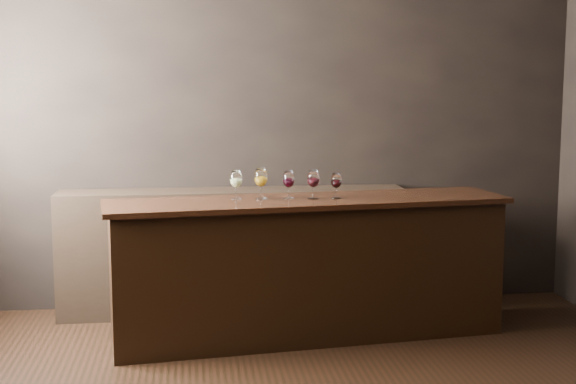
{
  "coord_description": "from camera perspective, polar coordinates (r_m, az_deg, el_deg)",
  "views": [
    {
      "loc": [
        -0.59,
        -4.12,
        1.8
      ],
      "look_at": [
        0.08,
        1.34,
        1.04
      ],
      "focal_mm": 50.0,
      "sensor_mm": 36.0,
      "label": 1
    }
  ],
  "objects": [
    {
      "name": "room_shell",
      "position": [
        4.25,
        -2.26,
        8.01
      ],
      "size": [
        5.02,
        4.52,
        2.81
      ],
      "color": "black",
      "rests_on": "ground"
    },
    {
      "name": "back_bar_shelf",
      "position": [
        6.3,
        -3.91,
        -4.21
      ],
      "size": [
        2.68,
        0.4,
        0.97
      ],
      "primitive_type": "cube",
      "color": "black",
      "rests_on": "ground"
    },
    {
      "name": "glass_red_b",
      "position": [
        5.55,
        1.81,
        0.91
      ],
      "size": [
        0.09,
        0.09,
        0.2
      ],
      "color": "white",
      "rests_on": "bar_top"
    },
    {
      "name": "glass_red_a",
      "position": [
        5.56,
        0.05,
        0.87
      ],
      "size": [
        0.08,
        0.08,
        0.2
      ],
      "color": "white",
      "rests_on": "bar_top"
    },
    {
      "name": "glass_red_c",
      "position": [
        5.59,
        3.45,
        0.79
      ],
      "size": [
        0.08,
        0.08,
        0.18
      ],
      "color": "white",
      "rests_on": "bar_top"
    },
    {
      "name": "bar_top",
      "position": [
        5.58,
        1.44,
        -0.67
      ],
      "size": [
        2.87,
        1.0,
        0.04
      ],
      "primitive_type": "cube",
      "rotation": [
        0.0,
        0.0,
        0.12
      ],
      "color": "black",
      "rests_on": "bar_counter"
    },
    {
      "name": "glass_white",
      "position": [
        5.54,
        -3.71,
        0.88
      ],
      "size": [
        0.09,
        0.09,
        0.2
      ],
      "color": "white",
      "rests_on": "bar_top"
    },
    {
      "name": "glass_amber",
      "position": [
        5.54,
        -1.94,
        0.99
      ],
      "size": [
        0.09,
        0.09,
        0.22
      ],
      "color": "white",
      "rests_on": "bar_top"
    },
    {
      "name": "bar_counter",
      "position": [
        5.67,
        1.42,
        -5.61
      ],
      "size": [
        2.77,
        0.92,
        0.95
      ],
      "primitive_type": "cube",
      "rotation": [
        0.0,
        0.0,
        0.12
      ],
      "color": "black",
      "rests_on": "ground"
    }
  ]
}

